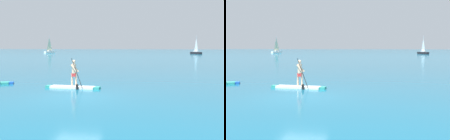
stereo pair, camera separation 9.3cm
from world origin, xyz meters
TOP-DOWN VIEW (x-y plane):
  - ground at (0.00, 0.00)m, footprint 440.00×440.00m
  - paddleboarder_mid_center at (-0.96, 2.86)m, footprint 3.57×1.02m
  - sailboat_left_horizon at (-34.40, 88.44)m, footprint 3.01×4.43m
  - sailboat_right_horizon at (17.08, 82.83)m, footprint 3.34×4.48m

SIDE VIEW (x-z plane):
  - ground at x=0.00m, z-range 0.00..0.00m
  - paddleboarder_mid_center at x=-0.96m, z-range -0.64..1.26m
  - sailboat_right_horizon at x=17.08m, z-range -2.13..3.90m
  - sailboat_left_horizon at x=-34.40m, z-range -2.27..4.17m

